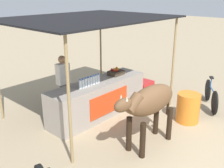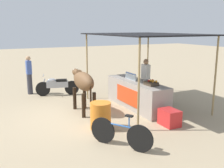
% 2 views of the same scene
% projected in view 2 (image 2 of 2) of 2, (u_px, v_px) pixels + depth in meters
% --- Properties ---
extents(ground_plane, '(60.00, 60.00, 0.00)m').
position_uv_depth(ground_plane, '(79.00, 116.00, 8.51)').
color(ground_plane, tan).
extents(stall_counter, '(3.00, 0.82, 0.96)m').
position_uv_depth(stall_counter, '(137.00, 94.00, 9.38)').
color(stall_counter, '#9E9389').
rests_on(stall_counter, ground).
extents(stall_awning, '(4.20, 3.20, 2.61)m').
position_uv_depth(stall_awning, '(145.00, 37.00, 9.08)').
color(stall_awning, black).
rests_on(stall_awning, ground).
extents(water_bottle_row, '(0.70, 0.07, 0.25)m').
position_uv_depth(water_bottle_row, '(131.00, 77.00, 9.53)').
color(water_bottle_row, silver).
rests_on(water_bottle_row, stall_counter).
extents(fruit_crate, '(0.44, 0.32, 0.18)m').
position_uv_depth(fruit_crate, '(151.00, 83.00, 8.60)').
color(fruit_crate, '#3F3326').
rests_on(fruit_crate, stall_counter).
extents(vendor_behind_counter, '(0.34, 0.22, 1.65)m').
position_uv_depth(vendor_behind_counter, '(145.00, 80.00, 10.13)').
color(vendor_behind_counter, '#383842').
rests_on(vendor_behind_counter, ground).
extents(cooler_box, '(0.60, 0.44, 0.48)m').
position_uv_depth(cooler_box, '(170.00, 118.00, 7.67)').
color(cooler_box, red).
rests_on(cooler_box, ground).
extents(water_barrel, '(0.59, 0.59, 0.77)m').
position_uv_depth(water_barrel, '(101.00, 116.00, 7.40)').
color(water_barrel, orange).
rests_on(water_barrel, ground).
extents(cow, '(1.83, 0.58, 1.44)m').
position_uv_depth(cow, '(83.00, 82.00, 8.75)').
color(cow, brown).
rests_on(cow, ground).
extents(motorcycle_parked, '(0.70, 1.75, 0.90)m').
position_uv_depth(motorcycle_parked, '(57.00, 85.00, 11.06)').
color(motorcycle_parked, black).
rests_on(motorcycle_parked, ground).
extents(bicycle_leaning, '(1.41, 0.94, 0.85)m').
position_uv_depth(bicycle_leaning, '(121.00, 134.00, 6.23)').
color(bicycle_leaning, black).
rests_on(bicycle_leaning, ground).
extents(passerby_on_street, '(0.34, 0.22, 1.65)m').
position_uv_depth(passerby_on_street, '(29.00, 75.00, 11.20)').
color(passerby_on_street, '#383842').
rests_on(passerby_on_street, ground).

